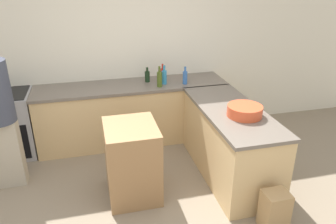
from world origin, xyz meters
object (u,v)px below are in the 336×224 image
at_px(range_oven, 7,125).
at_px(hot_sauce_bottle, 163,74).
at_px(water_bottle_blue, 185,77).
at_px(olive_oil_bottle, 160,79).
at_px(paper_bag, 274,211).
at_px(wine_bottle_dark, 147,76).
at_px(dish_soap_bottle, 164,77).
at_px(island_table, 132,161).
at_px(mixing_bowl, 245,111).

relative_size(range_oven, hot_sauce_bottle, 3.46).
height_order(range_oven, water_bottle_blue, water_bottle_blue).
distance_m(hot_sauce_bottle, olive_oil_bottle, 0.25).
bearing_deg(range_oven, paper_bag, -38.04).
xyz_separation_m(olive_oil_bottle, paper_bag, (0.71, -2.00, -0.79)).
relative_size(hot_sauce_bottle, paper_bag, 0.62).
xyz_separation_m(wine_bottle_dark, hot_sauce_bottle, (0.22, -0.03, 0.02)).
distance_m(range_oven, dish_soap_bottle, 2.26).
bearing_deg(island_table, dish_soap_bottle, 61.43).
relative_size(range_oven, water_bottle_blue, 3.54).
bearing_deg(wine_bottle_dark, olive_oil_bottle, -63.51).
relative_size(water_bottle_blue, olive_oil_bottle, 0.86).
bearing_deg(range_oven, wine_bottle_dark, 1.69).
distance_m(island_table, paper_bag, 1.57).
height_order(mixing_bowl, olive_oil_bottle, olive_oil_bottle).
height_order(island_table, wine_bottle_dark, wine_bottle_dark).
bearing_deg(paper_bag, water_bottle_blue, 99.20).
height_order(range_oven, paper_bag, range_oven).
distance_m(island_table, hot_sauce_bottle, 1.59).
distance_m(island_table, water_bottle_blue, 1.58).
relative_size(mixing_bowl, dish_soap_bottle, 1.45).
xyz_separation_m(island_table, mixing_bowl, (1.28, -0.08, 0.51)).
bearing_deg(paper_bag, wine_bottle_dark, 110.30).
height_order(mixing_bowl, water_bottle_blue, water_bottle_blue).
distance_m(wine_bottle_dark, paper_bag, 2.52).
bearing_deg(wine_bottle_dark, range_oven, -178.31).
xyz_separation_m(island_table, paper_bag, (1.28, -0.89, -0.22)).
bearing_deg(water_bottle_blue, paper_bag, -80.80).
relative_size(wine_bottle_dark, olive_oil_bottle, 0.73).
xyz_separation_m(hot_sauce_bottle, olive_oil_bottle, (-0.10, -0.23, 0.01)).
height_order(dish_soap_bottle, wine_bottle_dark, dish_soap_bottle).
height_order(range_oven, hot_sauce_bottle, hot_sauce_bottle).
xyz_separation_m(water_bottle_blue, hot_sauce_bottle, (-0.28, 0.20, 0.00)).
bearing_deg(mixing_bowl, island_table, 176.48).
relative_size(water_bottle_blue, paper_bag, 0.60).
bearing_deg(mixing_bowl, water_bottle_blue, 105.04).
height_order(mixing_bowl, paper_bag, mixing_bowl).
xyz_separation_m(mixing_bowl, hot_sauce_bottle, (-0.61, 1.42, 0.04)).
xyz_separation_m(island_table, olive_oil_bottle, (0.57, 1.11, 0.57)).
height_order(range_oven, wine_bottle_dark, wine_bottle_dark).
bearing_deg(paper_bag, hot_sauce_bottle, 105.34).
bearing_deg(range_oven, olive_oil_bottle, -5.27).
relative_size(wine_bottle_dark, hot_sauce_bottle, 0.83).
height_order(wine_bottle_dark, paper_bag, wine_bottle_dark).
bearing_deg(paper_bag, olive_oil_bottle, 109.48).
relative_size(range_oven, wine_bottle_dark, 4.15).
xyz_separation_m(island_table, dish_soap_bottle, (0.66, 1.21, 0.56)).
height_order(island_table, water_bottle_blue, water_bottle_blue).
relative_size(range_oven, olive_oil_bottle, 3.05).
relative_size(island_table, hot_sauce_bottle, 3.35).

